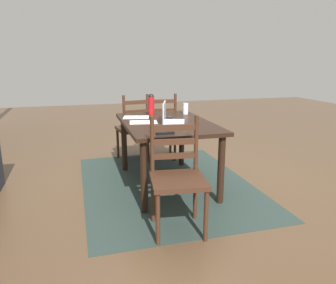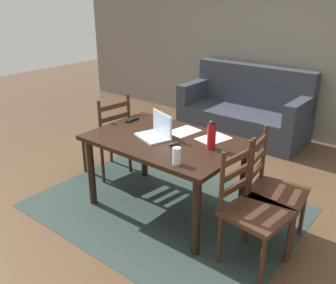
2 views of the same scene
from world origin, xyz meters
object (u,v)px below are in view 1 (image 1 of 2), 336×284
(chair_right_far, at_px, (135,129))
(water_bottle, at_px, (151,104))
(dining_table, at_px, (166,130))
(laptop, at_px, (170,118))
(tv_remote, at_px, (165,133))
(chair_left_far, at_px, (177,177))
(chair_right_near, at_px, (160,127))
(computer_mouse, at_px, (169,117))
(drinking_glass, at_px, (185,109))

(chair_right_far, relative_size, water_bottle, 3.67)
(dining_table, xyz_separation_m, chair_right_far, (0.99, 0.18, -0.18))
(laptop, xyz_separation_m, tv_remote, (-0.50, 0.19, -0.05))
(chair_right_far, xyz_separation_m, water_bottle, (-0.54, -0.12, 0.41))
(water_bottle, distance_m, tv_remote, 1.05)
(chair_right_far, distance_m, chair_left_far, 1.99)
(dining_table, relative_size, chair_right_near, 1.48)
(dining_table, bearing_deg, chair_right_far, 10.34)
(chair_right_near, distance_m, laptop, 1.15)
(chair_left_far, height_order, computer_mouse, chair_left_far)
(tv_remote, bearing_deg, chair_left_far, 178.91)
(laptop, bearing_deg, computer_mouse, -13.97)
(drinking_glass, bearing_deg, laptop, 145.12)
(dining_table, bearing_deg, tv_remote, 163.52)
(chair_right_near, bearing_deg, chair_left_far, 169.64)
(chair_right_near, height_order, computer_mouse, chair_right_near)
(dining_table, height_order, laptop, laptop)
(tv_remote, bearing_deg, laptop, -20.74)
(chair_right_far, xyz_separation_m, computer_mouse, (-0.83, -0.26, 0.29))
(dining_table, relative_size, laptop, 3.75)
(chair_right_far, bearing_deg, drinking_glass, -137.49)
(chair_right_far, relative_size, chair_right_near, 1.00)
(laptop, relative_size, tv_remote, 2.21)
(chair_right_near, xyz_separation_m, tv_remote, (-1.58, 0.36, 0.28))
(computer_mouse, xyz_separation_m, tv_remote, (-0.75, 0.25, -0.01))
(computer_mouse, bearing_deg, drinking_glass, -25.17)
(drinking_glass, height_order, computer_mouse, drinking_glass)
(laptop, bearing_deg, chair_right_near, -8.81)
(chair_right_far, height_order, tv_remote, chair_right_far)
(chair_right_far, xyz_separation_m, laptop, (-1.08, -0.20, 0.33))
(dining_table, height_order, chair_left_far, chair_left_far)
(water_bottle, bearing_deg, dining_table, -171.85)
(dining_table, distance_m, drinking_glass, 0.57)
(chair_right_far, distance_m, drinking_glass, 0.87)
(chair_left_far, xyz_separation_m, tv_remote, (0.41, -0.01, 0.28))
(drinking_glass, relative_size, computer_mouse, 1.38)
(water_bottle, bearing_deg, chair_right_near, -24.50)
(computer_mouse, bearing_deg, laptop, -169.67)
(water_bottle, xyz_separation_m, tv_remote, (-1.04, 0.11, -0.12))
(chair_right_near, height_order, tv_remote, chair_right_near)
(computer_mouse, bearing_deg, water_bottle, 50.49)
(drinking_glass, xyz_separation_m, computer_mouse, (-0.24, 0.28, -0.05))
(laptop, relative_size, computer_mouse, 3.75)
(chair_left_far, distance_m, laptop, 0.98)
(chair_right_far, height_order, computer_mouse, chair_right_far)
(laptop, xyz_separation_m, computer_mouse, (0.25, -0.06, -0.04))
(chair_right_far, distance_m, tv_remote, 1.61)
(chair_right_far, bearing_deg, chair_right_near, -90.02)
(water_bottle, relative_size, tv_remote, 1.52)
(chair_right_far, distance_m, laptop, 1.15)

